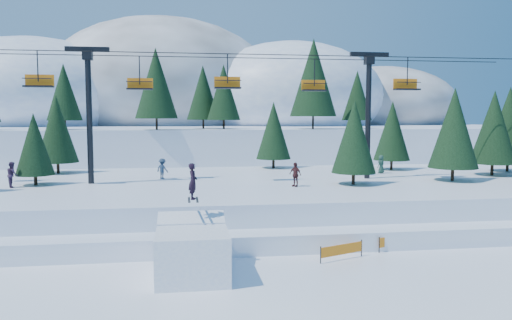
{
  "coord_description": "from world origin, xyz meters",
  "views": [
    {
      "loc": [
        -2.0,
        -21.16,
        7.61
      ],
      "look_at": [
        1.97,
        6.0,
        5.2
      ],
      "focal_mm": 35.0,
      "sensor_mm": 36.0,
      "label": 1
    }
  ],
  "objects": [
    {
      "name": "mountain_ridge",
      "position": [
        -5.06,
        73.33,
        9.65
      ],
      "size": [
        119.0,
        61.07,
        26.46
      ],
      "color": "white",
      "rests_on": "ground"
    },
    {
      "name": "ground",
      "position": [
        0.0,
        0.0,
        0.0
      ],
      "size": [
        160.0,
        160.0,
        0.0
      ],
      "primitive_type": "plane",
      "color": "white",
      "rests_on": "ground"
    },
    {
      "name": "chairlift",
      "position": [
        0.93,
        18.05,
        9.32
      ],
      "size": [
        46.0,
        3.21,
        10.28
      ],
      "color": "black",
      "rests_on": "mid_shelf"
    },
    {
      "name": "berm",
      "position": [
        0.0,
        8.0,
        0.55
      ],
      "size": [
        70.0,
        6.0,
        1.1
      ],
      "primitive_type": "cube",
      "color": "white",
      "rests_on": "ground"
    },
    {
      "name": "banner_far",
      "position": [
        10.04,
        5.42,
        0.54
      ],
      "size": [
        2.62,
        1.2,
        0.9
      ],
      "color": "black",
      "rests_on": "ground"
    },
    {
      "name": "banner_near",
      "position": [
        6.26,
        3.87,
        0.54
      ],
      "size": [
        2.66,
        1.11,
        0.9
      ],
      "color": "black",
      "rests_on": "ground"
    },
    {
      "name": "jump_kicker",
      "position": [
        -1.65,
        2.31,
        1.26
      ],
      "size": [
        3.36,
        4.58,
        5.28
      ],
      "color": "white",
      "rests_on": "ground"
    },
    {
      "name": "conifer_stand",
      "position": [
        1.25,
        18.23,
        6.79
      ],
      "size": [
        64.26,
        17.99,
        9.53
      ],
      "color": "black",
      "rests_on": "mid_shelf"
    },
    {
      "name": "distant_skiers",
      "position": [
        -1.44,
        17.95,
        3.37
      ],
      "size": [
        30.79,
        8.18,
        1.85
      ],
      "color": "#213F33",
      "rests_on": "mid_shelf"
    },
    {
      "name": "mid_shelf",
      "position": [
        0.0,
        18.0,
        1.25
      ],
      "size": [
        70.0,
        22.0,
        2.5
      ],
      "primitive_type": "cube",
      "color": "white",
      "rests_on": "ground"
    }
  ]
}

